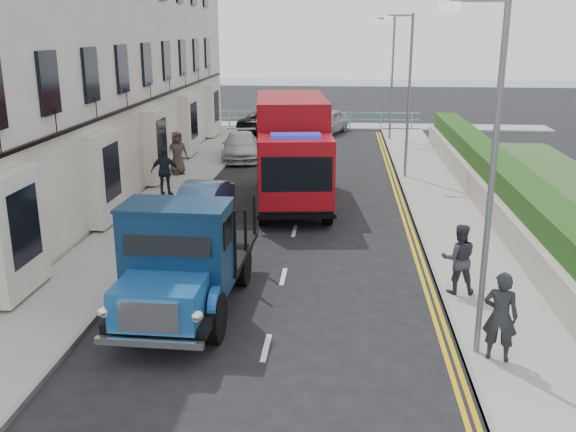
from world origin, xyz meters
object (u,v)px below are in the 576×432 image
at_px(lamp_mid, 407,87).
at_px(lamp_near, 487,164).
at_px(lamp_far, 390,71).
at_px(red_lorry, 292,148).
at_px(pedestrian_east_near, 500,316).
at_px(bedford_lorry, 180,267).
at_px(parked_car_front, 179,225).

bearing_deg(lamp_mid, lamp_near, -90.00).
xyz_separation_m(lamp_far, red_lorry, (-4.55, -14.25, -1.92)).
xyz_separation_m(lamp_far, pedestrian_east_near, (0.46, -26.27, -2.96)).
height_order(bedford_lorry, parked_car_front, bedford_lorry).
distance_m(lamp_near, parked_car_front, 10.53).
distance_m(lamp_near, bedford_lorry, 6.92).
bearing_deg(lamp_far, lamp_mid, -90.00).
xyz_separation_m(bedford_lorry, red_lorry, (1.69, 10.54, 0.81)).
relative_size(lamp_near, lamp_far, 1.00).
bearing_deg(parked_car_front, lamp_far, 65.62).
height_order(lamp_far, bedford_lorry, lamp_far).
height_order(lamp_near, lamp_mid, same).
xyz_separation_m(bedford_lorry, parked_car_front, (-1.37, 5.21, -0.65)).
distance_m(lamp_far, parked_car_front, 21.27).
relative_size(lamp_far, pedestrian_east_near, 3.81).
height_order(lamp_mid, parked_car_front, lamp_mid).
xyz_separation_m(lamp_mid, parked_car_front, (-7.62, -9.57, -3.39)).
bearing_deg(lamp_far, lamp_near, -90.00).
bearing_deg(lamp_near, parked_car_front, 139.83).
distance_m(lamp_near, lamp_far, 26.00).
relative_size(lamp_near, bedford_lorry, 1.19).
relative_size(lamp_near, pedestrian_east_near, 3.81).
bearing_deg(red_lorry, lamp_mid, 36.25).
distance_m(lamp_mid, bedford_lorry, 16.28).
distance_m(bedford_lorry, parked_car_front, 5.43).
bearing_deg(red_lorry, lamp_near, -75.58).
height_order(bedford_lorry, red_lorry, red_lorry).
xyz_separation_m(lamp_far, parked_car_front, (-7.62, -19.57, -3.39)).
distance_m(red_lorry, pedestrian_east_near, 13.07).
bearing_deg(lamp_near, red_lorry, 111.18).
height_order(red_lorry, parked_car_front, red_lorry).
bearing_deg(pedestrian_east_near, lamp_far, -72.01).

